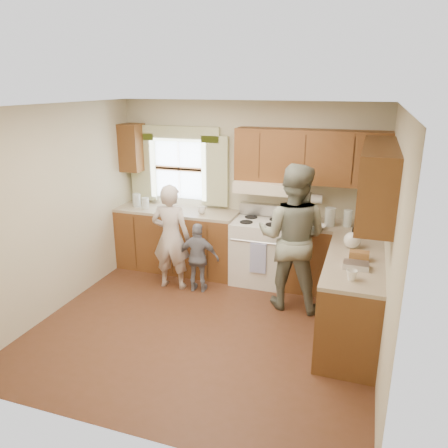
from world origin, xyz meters
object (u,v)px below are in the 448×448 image
(woman_right, at_px, (292,237))
(woman_left, at_px, (171,237))
(child, at_px, (198,258))
(stove, at_px, (261,250))

(woman_right, bearing_deg, woman_left, 2.56)
(woman_right, relative_size, child, 1.90)
(stove, relative_size, woman_left, 0.73)
(stove, distance_m, woman_left, 1.28)
(woman_left, xyz_separation_m, woman_right, (1.64, 0.00, 0.18))
(woman_left, distance_m, child, 0.47)
(woman_left, bearing_deg, stove, -156.74)
(woman_right, bearing_deg, stove, -45.10)
(woman_left, distance_m, woman_right, 1.65)
(child, bearing_deg, stove, -146.42)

